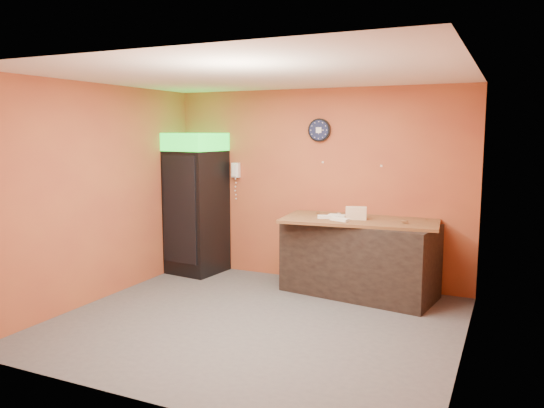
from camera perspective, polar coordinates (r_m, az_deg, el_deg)
The scene contains 15 objects.
floor at distance 6.27m, azimuth -1.78°, elevation -12.62°, with size 4.50×4.50×0.00m, color #47474C.
back_wall at distance 7.76m, azimuth 4.77°, elevation 1.94°, with size 4.50×0.02×2.80m, color #AE5B31.
left_wall at distance 7.22m, azimuth -18.04°, elevation 1.14°, with size 0.02×4.00×2.80m, color #AE5B31.
right_wall at distance 5.33m, azimuth 20.35°, elevation -1.20°, with size 0.02×4.00×2.80m, color #AE5B31.
ceiling at distance 5.91m, azimuth -1.90°, elevation 13.73°, with size 4.50×4.00×0.02m, color white.
beverage_cooler at distance 8.27m, azimuth -8.32°, elevation -0.14°, with size 0.84×0.85×2.17m.
prep_counter at distance 7.26m, azimuth 9.35°, elevation -5.77°, with size 1.99×0.88×0.99m, color black.
wall_clock at distance 7.68m, azimuth 5.11°, elevation 7.92°, with size 0.33×0.06×0.33m.
wall_phone at distance 8.23m, azimuth -3.94°, elevation 3.65°, with size 0.12×0.11×0.23m.
butcher_paper at distance 7.16m, azimuth 9.44°, elevation -1.74°, with size 2.04×0.98×0.04m, color brown.
sub_roll_stack at distance 7.07m, azimuth 9.04°, elevation -0.98°, with size 0.29×0.16×0.17m.
wrapped_sandwich_left at distance 7.14m, azimuth 6.02°, elevation -1.38°, with size 0.27×0.11×0.04m, color white.
wrapped_sandwich_mid at distance 6.96m, azimuth 7.30°, elevation -1.66°, with size 0.25×0.10×0.04m, color white.
wrapped_sandwich_right at distance 7.26m, azimuth 7.08°, elevation -1.26°, with size 0.25×0.10×0.04m, color white.
kitchen_tool at distance 7.28m, azimuth 7.19°, elevation -1.14°, with size 0.06×0.06×0.06m, color silver.
Camera 1 is at (2.63, -5.26, 2.19)m, focal length 35.00 mm.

